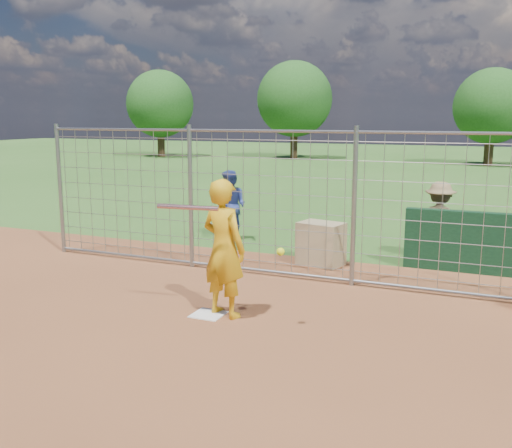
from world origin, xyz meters
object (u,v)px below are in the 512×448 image
at_px(bystander_c, 439,222).
at_px(equipment_bin, 321,244).
at_px(bystander_a, 231,206).
at_px(batter, 224,248).

bearing_deg(bystander_c, equipment_bin, 30.13).
xyz_separation_m(bystander_a, equipment_bin, (2.47, -1.26, -0.39)).
relative_size(batter, bystander_a, 1.22).
relative_size(batter, bystander_c, 1.25).
height_order(batter, bystander_a, batter).
bearing_deg(bystander_a, bystander_c, 8.26).
distance_m(bystander_a, equipment_bin, 2.80).
bearing_deg(bystander_c, batter, 61.34).
bearing_deg(batter, bystander_c, -103.58).
bearing_deg(bystander_a, equipment_bin, -17.14).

